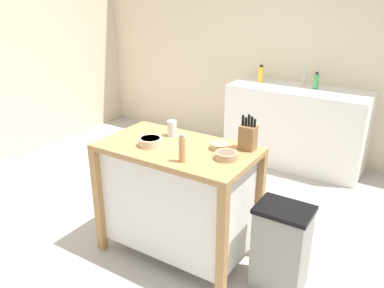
# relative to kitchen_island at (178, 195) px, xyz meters

# --- Properties ---
(ground_plane) EXTENTS (6.25, 6.25, 0.00)m
(ground_plane) POSITION_rel_kitchen_island_xyz_m (-0.18, 0.10, -0.50)
(ground_plane) COLOR #ADA8A0
(ground_plane) RESTS_ON ground
(wall_back) EXTENTS (5.25, 0.10, 2.60)m
(wall_back) POSITION_rel_kitchen_island_xyz_m (-0.18, 2.48, 0.80)
(wall_back) COLOR beige
(wall_back) RESTS_ON ground
(wall_left) EXTENTS (0.10, 2.98, 2.60)m
(wall_left) POSITION_rel_kitchen_island_xyz_m (-2.80, 0.99, 0.80)
(wall_left) COLOR beige
(wall_left) RESTS_ON ground
(kitchen_island) EXTENTS (1.13, 0.64, 0.90)m
(kitchen_island) POSITION_rel_kitchen_island_xyz_m (0.00, 0.00, 0.00)
(kitchen_island) COLOR #AD7F4C
(kitchen_island) RESTS_ON ground
(knife_block) EXTENTS (0.11, 0.09, 0.25)m
(knife_block) POSITION_rel_kitchen_island_xyz_m (0.44, 0.22, 0.49)
(knife_block) COLOR olive
(knife_block) RESTS_ON kitchen_island
(bowl_stoneware_deep) EXTENTS (0.13, 0.13, 0.04)m
(bowl_stoneware_deep) POSITION_rel_kitchen_island_xyz_m (0.28, 0.12, 0.42)
(bowl_stoneware_deep) COLOR tan
(bowl_stoneware_deep) RESTS_ON kitchen_island
(bowl_ceramic_small) EXTENTS (0.17, 0.17, 0.06)m
(bowl_ceramic_small) POSITION_rel_kitchen_island_xyz_m (-0.17, -0.09, 0.43)
(bowl_ceramic_small) COLOR beige
(bowl_ceramic_small) RESTS_ON kitchen_island
(bowl_ceramic_wide) EXTENTS (0.15, 0.15, 0.05)m
(bowl_ceramic_wide) POSITION_rel_kitchen_island_xyz_m (0.40, -0.01, 0.42)
(bowl_ceramic_wide) COLOR tan
(bowl_ceramic_wide) RESTS_ON kitchen_island
(drinking_cup) EXTENTS (0.07, 0.07, 0.12)m
(drinking_cup) POSITION_rel_kitchen_island_xyz_m (-0.15, 0.16, 0.46)
(drinking_cup) COLOR silver
(drinking_cup) RESTS_ON kitchen_island
(pepper_grinder) EXTENTS (0.04, 0.04, 0.20)m
(pepper_grinder) POSITION_rel_kitchen_island_xyz_m (0.18, -0.20, 0.49)
(pepper_grinder) COLOR tan
(pepper_grinder) RESTS_ON kitchen_island
(trash_bin) EXTENTS (0.36, 0.28, 0.63)m
(trash_bin) POSITION_rel_kitchen_island_xyz_m (0.80, 0.05, -0.19)
(trash_bin) COLOR gray
(trash_bin) RESTS_ON ground
(sink_counter) EXTENTS (1.54, 0.60, 0.91)m
(sink_counter) POSITION_rel_kitchen_island_xyz_m (0.20, 2.13, -0.05)
(sink_counter) COLOR white
(sink_counter) RESTS_ON ground
(sink_faucet) EXTENTS (0.02, 0.02, 0.22)m
(sink_faucet) POSITION_rel_kitchen_island_xyz_m (0.20, 2.27, 0.51)
(sink_faucet) COLOR #B7BCC1
(sink_faucet) RESTS_ON sink_counter
(bottle_dish_soap) EXTENTS (0.05, 0.05, 0.19)m
(bottle_dish_soap) POSITION_rel_kitchen_island_xyz_m (0.35, 2.19, 0.49)
(bottle_dish_soap) COLOR green
(bottle_dish_soap) RESTS_ON sink_counter
(bottle_spray_cleaner) EXTENTS (0.07, 0.07, 0.20)m
(bottle_spray_cleaner) POSITION_rel_kitchen_island_xyz_m (-0.30, 2.20, 0.50)
(bottle_spray_cleaner) COLOR yellow
(bottle_spray_cleaner) RESTS_ON sink_counter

